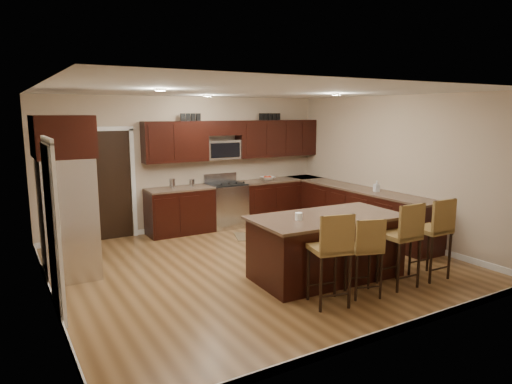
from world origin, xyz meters
TOP-DOWN VIEW (x-y plane):
  - floor at (0.00, 0.00)m, footprint 6.00×6.00m
  - ceiling at (0.00, 0.00)m, footprint 6.00×6.00m
  - wall_back at (0.00, 2.75)m, footprint 6.00×0.00m
  - wall_left at (-3.00, 0.00)m, footprint 0.00×5.50m
  - wall_right at (3.00, 0.00)m, footprint 0.00×5.50m
  - base_cabinets at (1.90, 1.45)m, footprint 4.02×3.96m
  - upper_cabinets at (1.04, 2.58)m, footprint 4.00×0.33m
  - range at (0.68, 2.45)m, footprint 0.76×0.64m
  - microwave at (0.68, 2.60)m, footprint 0.76×0.31m
  - doorway at (-1.65, 2.73)m, footprint 0.85×0.03m
  - pantry_door at (-2.98, -0.30)m, footprint 0.03×0.80m
  - letter_decor at (0.90, 2.58)m, footprint 2.20×0.03m
  - island at (0.59, -0.96)m, footprint 2.24×1.23m
  - stool_left at (-0.01, -1.81)m, footprint 0.54×0.54m
  - stool_mid at (0.57, -1.80)m, footprint 0.50×0.50m
  - stool_right at (1.24, -1.81)m, footprint 0.46×0.46m
  - refrigerator at (-2.62, 1.00)m, footprint 0.79×0.94m
  - floor_mat at (0.91, 1.46)m, footprint 1.10×0.91m
  - fruit_bowl at (1.71, 2.45)m, footprint 0.36×0.36m
  - soap_bottle at (2.70, 0.17)m, footprint 0.11×0.12m
  - canister_tall at (-0.49, 2.45)m, footprint 0.12×0.12m
  - canister_short at (-0.08, 2.45)m, footprint 0.11×0.11m
  - island_jar at (0.09, -0.96)m, footprint 0.10×0.10m
  - stool_extra at (1.89, -1.81)m, footprint 0.46×0.46m

SIDE VIEW (x-z plane):
  - floor at x=0.00m, z-range 0.00..0.00m
  - floor_mat at x=0.91m, z-range 0.00..0.01m
  - island at x=0.59m, z-range -0.03..0.89m
  - base_cabinets at x=1.90m, z-range 0.00..0.92m
  - range at x=0.68m, z-range -0.08..1.03m
  - stool_mid at x=0.57m, z-range 0.13..1.19m
  - stool_right at x=1.24m, z-range 0.15..1.34m
  - stool_extra at x=1.89m, z-range 0.15..1.34m
  - stool_left at x=-0.01m, z-range 0.15..1.34m
  - fruit_bowl at x=1.71m, z-range 0.92..1.00m
  - island_jar at x=0.09m, z-range 0.92..1.02m
  - canister_short at x=-0.08m, z-range 0.92..1.07m
  - canister_tall at x=-0.49m, z-range 0.92..1.11m
  - pantry_door at x=-2.98m, z-range 0.00..2.04m
  - soap_bottle at x=2.70m, z-range 0.92..1.13m
  - doorway at x=-1.65m, z-range 0.00..2.06m
  - refrigerator at x=-2.62m, z-range 0.03..2.38m
  - wall_back at x=0.00m, z-range -1.65..4.35m
  - wall_left at x=-3.00m, z-range -1.40..4.10m
  - wall_right at x=3.00m, z-range -1.40..4.10m
  - microwave at x=0.68m, z-range 1.42..1.82m
  - upper_cabinets at x=1.04m, z-range 1.44..2.24m
  - letter_decor at x=0.90m, z-range 2.22..2.37m
  - ceiling at x=0.00m, z-range 2.70..2.70m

